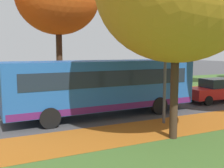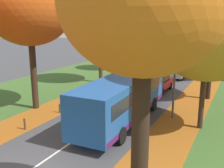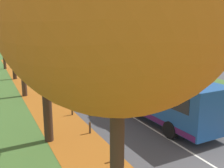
{
  "view_description": "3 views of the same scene",
  "coord_description": "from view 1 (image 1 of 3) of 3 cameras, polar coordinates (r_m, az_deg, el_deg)",
  "views": [
    {
      "loc": [
        14.2,
        2.88,
        3.47
      ],
      "look_at": [
        0.87,
        9.09,
        1.64
      ],
      "focal_mm": 42.0,
      "sensor_mm": 36.0,
      "label": 1
    },
    {
      "loc": [
        7.97,
        -6.67,
        6.48
      ],
      "look_at": [
        -0.36,
        9.8,
        2.05
      ],
      "focal_mm": 42.0,
      "sensor_mm": 36.0,
      "label": 2
    },
    {
      "loc": [
        -8.54,
        -5.36,
        6.06
      ],
      "look_at": [
        0.05,
        12.18,
        1.6
      ],
      "focal_mm": 42.0,
      "sensor_mm": 36.0,
      "label": 3
    }
  ],
  "objects": [
    {
      "name": "streetlamp_right",
      "position": [
        12.94,
        10.72,
        8.14
      ],
      "size": [
        1.89,
        0.28,
        6.0
      ],
      "color": "#47474C",
      "rests_on": "ground"
    },
    {
      "name": "leaf_litter_left",
      "position": [
        22.11,
        5.58,
        -1.96
      ],
      "size": [
        2.8,
        60.0,
        0.0
      ],
      "primitive_type": "cube",
      "color": "#9E5619",
      "rests_on": "grass_verge_left"
    },
    {
      "name": "bus",
      "position": [
        14.2,
        -1.96,
        -0.08
      ],
      "size": [
        2.87,
        10.47,
        2.98
      ],
      "color": "#1E5199",
      "rests_on": "ground"
    },
    {
      "name": "bollard_fifth",
      "position": [
        19.76,
        -0.11,
        -2.02
      ],
      "size": [
        0.12,
        0.12,
        0.69
      ],
      "primitive_type": "cylinder",
      "color": "#4C3823",
      "rests_on": "ground"
    },
    {
      "name": "car_red_lead",
      "position": [
        19.45,
        21.6,
        -1.28
      ],
      "size": [
        1.93,
        4.27,
        1.62
      ],
      "color": "#B21919",
      "rests_on": "ground"
    },
    {
      "name": "tree_left_mid",
      "position": [
        24.98,
        11.9,
        14.44
      ],
      "size": [
        5.4,
        5.4,
        9.19
      ],
      "color": "#422D1E",
      "rests_on": "ground"
    },
    {
      "name": "grass_verge_left",
      "position": [
        29.2,
        11.16,
        0.12
      ],
      "size": [
        12.0,
        90.0,
        0.01
      ],
      "primitive_type": "cube",
      "color": "#3D6028",
      "rests_on": "ground"
    },
    {
      "name": "bollard_sixth",
      "position": [
        21.44,
        8.1,
        -1.36
      ],
      "size": [
        0.12,
        0.12,
        0.7
      ],
      "primitive_type": "cylinder",
      "color": "#4C3823",
      "rests_on": "ground"
    },
    {
      "name": "bollard_third",
      "position": [
        18.08,
        -20.15,
        -3.27
      ],
      "size": [
        0.12,
        0.12,
        0.71
      ],
      "primitive_type": "cylinder",
      "color": "#4C3823",
      "rests_on": "ground"
    },
    {
      "name": "bollard_fourth",
      "position": [
        18.65,
        -9.68,
        -2.7
      ],
      "size": [
        0.12,
        0.12,
        0.67
      ],
      "primitive_type": "cylinder",
      "color": "#4C3823",
      "rests_on": "ground"
    }
  ]
}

